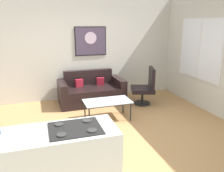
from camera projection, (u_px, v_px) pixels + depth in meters
name	position (u px, v px, depth m)	size (l,w,h in m)	color
ground	(110.00, 135.00, 4.49)	(6.40, 6.40, 0.04)	tan
back_wall	(84.00, 48.00, 6.34)	(6.40, 0.05, 2.80)	beige
right_wall	(219.00, 54.00, 5.16)	(0.05, 6.40, 2.80)	beige
couch	(91.00, 92.00, 6.17)	(1.70, 0.91, 0.83)	black
coffee_table	(107.00, 102.00, 5.06)	(1.02, 0.56, 0.43)	silver
armchair	(146.00, 87.00, 6.00)	(0.74, 0.75, 0.97)	black
kitchen_counter	(54.00, 166.00, 2.73)	(1.51, 0.62, 0.92)	silver
wall_painting	(91.00, 41.00, 6.30)	(0.87, 0.03, 0.78)	black
window	(200.00, 49.00, 5.68)	(0.03, 1.56, 1.50)	silver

